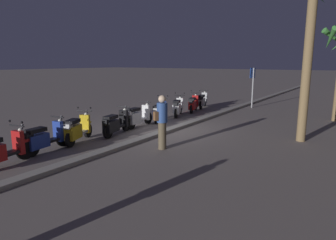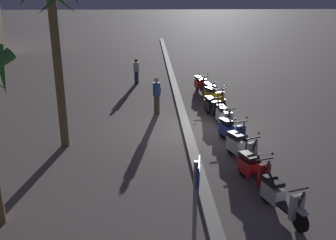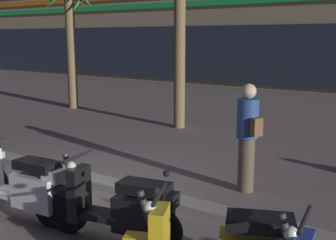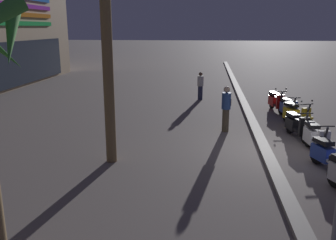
% 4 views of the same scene
% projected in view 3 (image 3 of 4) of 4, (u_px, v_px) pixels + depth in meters
% --- Properties ---
extents(ground_plane, '(200.00, 200.00, 0.00)m').
position_uv_depth(ground_plane, '(66.00, 194.00, 6.68)').
color(ground_plane, slate).
extents(curb_strip, '(60.00, 0.36, 0.12)m').
position_uv_depth(curb_strip, '(93.00, 180.00, 7.15)').
color(curb_strip, gray).
rests_on(curb_strip, ground).
extents(scooter_white_tail_end, '(1.83, 0.56, 1.04)m').
position_uv_depth(scooter_white_tail_end, '(22.00, 186.00, 5.70)').
color(scooter_white_tail_end, black).
rests_on(scooter_white_tail_end, ground).
extents(scooter_black_mid_front, '(1.78, 0.67, 1.04)m').
position_uv_depth(scooter_black_mid_front, '(122.00, 209.00, 4.99)').
color(scooter_black_mid_front, black).
rests_on(scooter_black_mid_front, ground).
extents(palm_tree_mid_walkway, '(1.89, 2.01, 4.45)m').
position_uv_depth(palm_tree_mid_walkway, '(69.00, 10.00, 14.23)').
color(palm_tree_mid_walkway, olive).
rests_on(palm_tree_mid_walkway, ground).
extents(pedestrian_by_palm_tree, '(0.45, 0.37, 1.73)m').
position_uv_depth(pedestrian_by_palm_tree, '(247.00, 135.00, 6.66)').
color(pedestrian_by_palm_tree, brown).
rests_on(pedestrian_by_palm_tree, ground).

